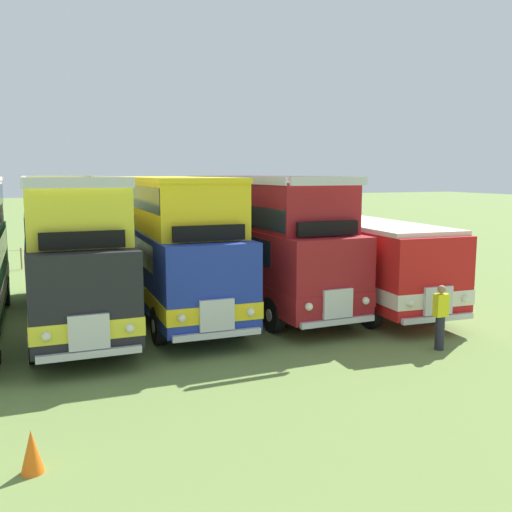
% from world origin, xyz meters
% --- Properties ---
extents(ground_plane, '(200.00, 200.00, 0.00)m').
position_xyz_m(ground_plane, '(0.00, 0.00, 0.00)').
color(ground_plane, olive).
extents(bus_fifth_in_row, '(2.65, 11.03, 4.52)m').
position_xyz_m(bus_fifth_in_row, '(1.60, 0.38, 2.36)').
color(bus_fifth_in_row, black).
rests_on(bus_fifth_in_row, ground).
extents(bus_sixth_in_row, '(2.70, 9.86, 4.49)m').
position_xyz_m(bus_sixth_in_row, '(4.81, 0.22, 2.47)').
color(bus_sixth_in_row, '#1E339E').
rests_on(bus_sixth_in_row, ground).
extents(bus_seventh_in_row, '(2.90, 9.87, 4.52)m').
position_xyz_m(bus_seventh_in_row, '(8.00, 0.19, 2.35)').
color(bus_seventh_in_row, maroon).
rests_on(bus_seventh_in_row, ground).
extents(bus_eighth_in_row, '(3.04, 11.16, 2.99)m').
position_xyz_m(bus_eighth_in_row, '(11.21, 0.04, 1.76)').
color(bus_eighth_in_row, red).
rests_on(bus_eighth_in_row, ground).
extents(cone_near_end, '(0.36, 0.36, 0.70)m').
position_xyz_m(cone_near_end, '(0.37, -9.06, 0.35)').
color(cone_near_end, orange).
rests_on(cone_near_end, ground).
extents(marshal_person, '(0.36, 0.24, 1.73)m').
position_xyz_m(marshal_person, '(10.39, -6.30, 0.89)').
color(marshal_person, '#23232D').
rests_on(marshal_person, ground).
extents(rope_fence_line, '(28.50, 0.08, 1.05)m').
position_xyz_m(rope_fence_line, '(0.00, 11.54, 0.70)').
color(rope_fence_line, '#8C704C').
rests_on(rope_fence_line, ground).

